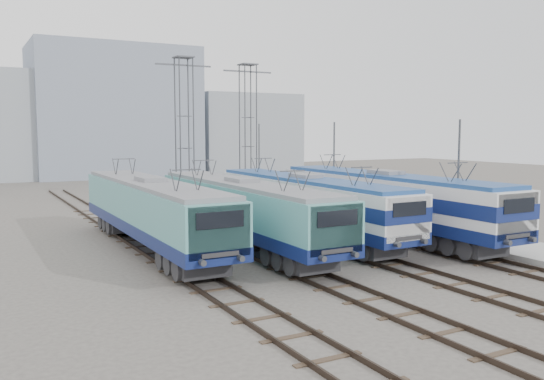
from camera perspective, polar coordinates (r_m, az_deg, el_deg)
The scene contains 13 objects.
ground at distance 26.78m, azimuth 7.97°, elevation -7.93°, with size 160.00×160.00×0.00m, color #514C47.
platform at distance 39.17m, azimuth 13.03°, elevation -3.40°, with size 4.00×70.00×0.30m, color #9E9E99.
locomotive_far_left at distance 30.88m, azimuth -11.76°, elevation -1.85°, with size 2.90×18.33×3.45m.
locomotive_center_left at distance 30.93m, azimuth -2.83°, elevation -1.81°, with size 2.83×17.88×3.37m.
locomotive_center_right at distance 33.76m, azimuth 3.48°, elevation -1.08°, with size 2.82×17.84×3.35m.
locomotive_far_right at distance 34.92m, azimuth 11.35°, elevation -0.78°, with size 2.96×18.71×3.52m.
catenary_tower_west at distance 45.59m, azimuth -8.67°, elevation 6.17°, with size 4.50×1.20×12.00m.
catenary_tower_east at distance 49.98m, azimuth -2.39°, elevation 6.20°, with size 4.50×1.20×12.00m.
mast_front at distance 33.37m, azimuth 17.94°, elevation 0.67°, with size 0.12×0.12×7.00m, color #3F4247.
mast_mid at distance 42.50m, azimuth 6.14°, elevation 1.99°, with size 0.12×0.12×7.00m, color #3F4247.
mast_rear at distance 52.79m, azimuth -1.29°, elevation 2.78°, with size 0.12×0.12×7.00m, color #3F4247.
building_center at distance 85.18m, azimuth -15.39°, elevation 7.46°, with size 22.00×14.00×18.00m, color gray.
building_east at distance 91.81m, azimuth -3.04°, elevation 5.66°, with size 16.00×12.00×12.00m, color gray.
Camera 1 is at (-15.53, -20.87, 6.38)m, focal length 38.00 mm.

